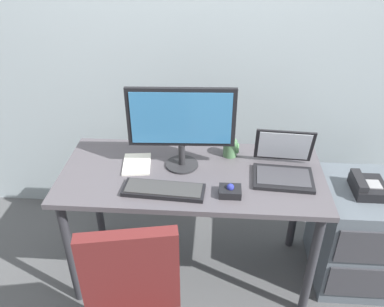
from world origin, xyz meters
TOP-DOWN VIEW (x-y plane):
  - ground_plane at (0.00, 0.00)m, footprint 8.00×8.00m
  - back_wall at (0.00, 0.67)m, footprint 6.00×0.10m
  - desk at (0.00, 0.00)m, footprint 1.42×0.65m
  - file_cabinet at (0.96, 0.05)m, footprint 0.42×0.53m
  - desk_phone at (0.95, 0.03)m, footprint 0.17×0.20m
  - monitor_main at (-0.06, 0.06)m, footprint 0.56×0.18m
  - keyboard at (-0.13, -0.18)m, footprint 0.42×0.16m
  - laptop at (0.48, 0.02)m, footprint 0.33×0.31m
  - trackball_mouse at (0.20, -0.18)m, footprint 0.11×0.09m
  - coffee_mug at (0.21, 0.19)m, footprint 0.09×0.08m
  - paper_notepad at (-0.31, 0.05)m, footprint 0.17×0.22m

SIDE VIEW (x-z plane):
  - ground_plane at x=0.00m, z-range 0.00..0.00m
  - file_cabinet at x=0.96m, z-range 0.00..0.64m
  - desk at x=0.00m, z-range 0.28..1.03m
  - desk_phone at x=0.95m, z-range 0.63..0.72m
  - paper_notepad at x=-0.31m, z-range 0.75..0.76m
  - keyboard at x=-0.13m, z-range 0.75..0.78m
  - trackball_mouse at x=0.20m, z-range 0.74..0.80m
  - coffee_mug at x=0.21m, z-range 0.75..0.84m
  - laptop at x=0.48m, z-range 0.69..0.92m
  - monitor_main at x=-0.06m, z-range 0.79..1.25m
  - back_wall at x=0.00m, z-range 0.00..2.80m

